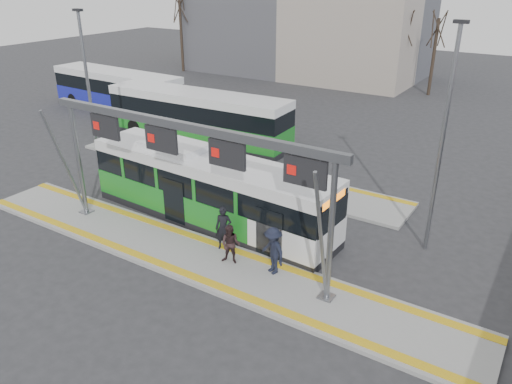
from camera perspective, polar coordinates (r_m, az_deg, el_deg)
ground at (r=19.70m, az=-7.11°, el=-7.55°), size 120.00×120.00×0.00m
platform_main at (r=19.66m, az=-7.12°, el=-7.36°), size 22.00×3.00×0.15m
platform_second at (r=27.52m, az=-3.09°, el=2.36°), size 20.00×3.00×0.15m
tactile_main at (r=19.62m, az=-7.14°, el=-7.15°), size 22.00×2.65×0.02m
tactile_second at (r=28.37m, az=-1.75°, el=3.25°), size 20.00×0.35×0.02m
gantry at (r=18.22m, az=-8.15°, el=4.71°), size 13.00×1.68×5.20m
hero_bus at (r=21.83m, az=-5.36°, el=0.30°), size 12.01×3.13×3.27m
bg_bus_green at (r=32.66m, az=-6.67°, el=8.53°), size 12.71×3.21×3.15m
bg_bus_blue at (r=41.15m, az=-15.57°, el=11.03°), size 11.86×3.04×3.07m
passenger_a at (r=19.54m, az=-3.73°, el=-4.16°), size 0.77×0.66×1.78m
passenger_b at (r=18.66m, az=-2.92°, el=-6.02°), size 0.88×0.77×1.55m
passenger_c at (r=18.01m, az=1.94°, el=-6.71°), size 1.35×1.10×1.82m
tree_left at (r=47.16m, az=16.65°, el=17.46°), size 1.40×1.40×7.28m
tree_mid at (r=46.79m, az=20.03°, el=17.06°), size 1.40×1.40×7.34m
tree_far at (r=55.87m, az=-8.74°, el=20.44°), size 1.40×1.40×9.04m
lamp_west at (r=27.12m, az=-18.53°, el=10.68°), size 0.50×0.25×8.55m
lamp_east at (r=19.53m, az=20.54°, el=5.72°), size 0.50×0.25×8.75m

